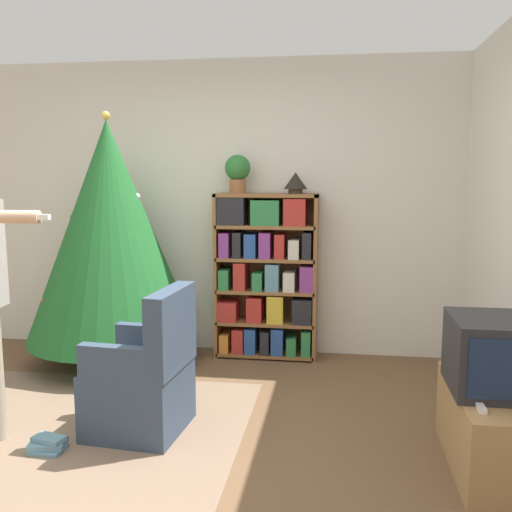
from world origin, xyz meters
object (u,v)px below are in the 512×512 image
at_px(christmas_tree, 110,232).
at_px(armchair, 144,382).
at_px(potted_plant, 238,171).
at_px(television, 494,355).
at_px(bookshelf, 266,275).
at_px(table_lamp, 296,182).

distance_m(christmas_tree, armchair, 1.64).
relative_size(christmas_tree, potted_plant, 6.42).
bearing_deg(television, bookshelf, 129.51).
bearing_deg(table_lamp, armchair, -117.22).
bearing_deg(television, table_lamp, 124.27).
bearing_deg(armchair, television, 89.93).
relative_size(bookshelf, armchair, 1.57).
relative_size(television, table_lamp, 2.49).
xyz_separation_m(armchair, potted_plant, (0.32, 1.58, 1.31)).
bearing_deg(christmas_tree, television, -27.61).
bearing_deg(table_lamp, christmas_tree, -167.37).
relative_size(bookshelf, potted_plant, 4.38).
relative_size(television, potted_plant, 1.51).
relative_size(television, christmas_tree, 0.24).
height_order(television, potted_plant, potted_plant).
xyz_separation_m(christmas_tree, potted_plant, (1.03, 0.34, 0.50)).
xyz_separation_m(bookshelf, table_lamp, (0.25, 0.01, 0.81)).
height_order(potted_plant, table_lamp, potted_plant).
xyz_separation_m(television, table_lamp, (-1.21, 1.77, 0.89)).
xyz_separation_m(bookshelf, christmas_tree, (-1.27, -0.34, 0.39)).
bearing_deg(christmas_tree, armchair, -60.27).
height_order(armchair, table_lamp, table_lamp).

